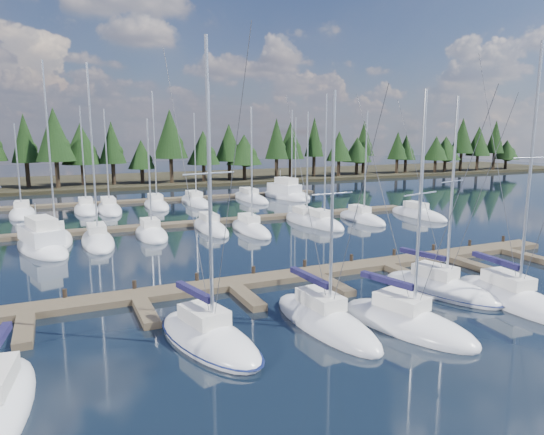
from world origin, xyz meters
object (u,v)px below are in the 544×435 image
front_sailboat_4 (439,288)px  front_sailboat_3 (406,323)px  motor_yacht_left (42,244)px  motor_yacht_right (284,194)px  front_sailboat_2 (324,321)px  main_dock (316,275)px  front_sailboat_1 (208,338)px  front_sailboat_5 (512,298)px

front_sailboat_4 → front_sailboat_3: bearing=-147.2°
motor_yacht_left → motor_yacht_right: motor_yacht_right is taller
front_sailboat_3 → motor_yacht_left: (-17.49, 26.17, 0.24)m
front_sailboat_4 → front_sailboat_2: bearing=-170.1°
motor_yacht_left → main_dock: bearing=-43.7°
front_sailboat_1 → motor_yacht_left: 24.93m
front_sailboat_4 → front_sailboat_5: size_ratio=0.82×
front_sailboat_4 → front_sailboat_5: 4.10m
front_sailboat_3 → front_sailboat_4: bearing=32.8°
front_sailboat_1 → front_sailboat_4: 15.53m
main_dock → front_sailboat_3: bearing=-89.9°
main_dock → front_sailboat_2: (-3.73, -7.53, 0.08)m
main_dock → front_sailboat_3: 9.50m
front_sailboat_1 → motor_yacht_right: bearing=60.3°
motor_yacht_right → front_sailboat_1: bearing=-119.7°
front_sailboat_2 → motor_yacht_left: bearing=119.6°
front_sailboat_1 → motor_yacht_left: front_sailboat_1 is taller
main_dock → front_sailboat_1: (-9.88, -7.08, 0.09)m
front_sailboat_2 → front_sailboat_5: bearing=-7.6°
motor_yacht_right → front_sailboat_3: bearing=-108.5°
front_sailboat_2 → motor_yacht_right: bearing=66.7°
front_sailboat_1 → front_sailboat_5: 18.15m
motor_yacht_left → motor_yacht_right: 40.13m
motor_yacht_left → front_sailboat_4: bearing=-44.4°
main_dock → front_sailboat_5: bearing=-48.2°
main_dock → front_sailboat_4: (5.61, -5.90, 0.08)m
front_sailboat_3 → front_sailboat_1: bearing=166.3°
main_dock → front_sailboat_3: front_sailboat_3 is taller
front_sailboat_1 → front_sailboat_5: bearing=-6.5°
front_sailboat_5 → front_sailboat_2: bearing=172.4°
front_sailboat_1 → front_sailboat_2: 6.17m
main_dock → front_sailboat_4: bearing=-46.5°
front_sailboat_3 → front_sailboat_4: front_sailboat_4 is taller
main_dock → motor_yacht_right: (16.14, 38.60, 0.35)m
front_sailboat_5 → motor_yacht_left: bearing=134.8°
front_sailboat_3 → motor_yacht_left: bearing=123.8°
motor_yacht_left → motor_yacht_right: bearing=33.1°
main_dock → front_sailboat_2: 8.40m
front_sailboat_4 → motor_yacht_right: (10.54, 44.50, 0.27)m
front_sailboat_2 → front_sailboat_3: bearing=-27.7°
front_sailboat_3 → front_sailboat_5: 8.15m
front_sailboat_1 → front_sailboat_2: size_ratio=1.17×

